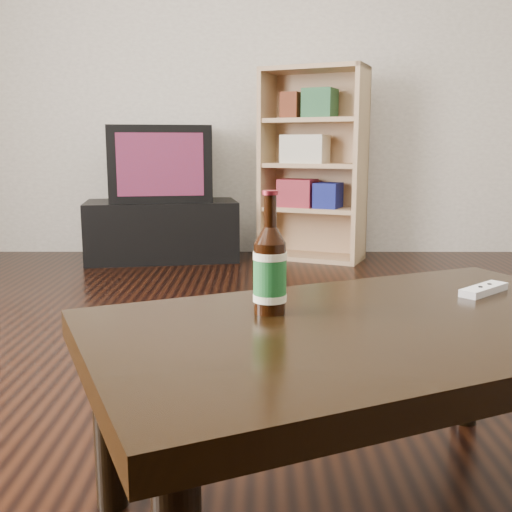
{
  "coord_description": "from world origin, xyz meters",
  "views": [
    {
      "loc": [
        0.11,
        -1.58,
        0.81
      ],
      "look_at": [
        0.11,
        -0.32,
        0.58
      ],
      "focal_mm": 42.0,
      "sensor_mm": 36.0,
      "label": 1
    }
  ],
  "objects_px": {
    "remote": "(484,290)",
    "tv": "(160,164)",
    "tv_stand": "(162,230)",
    "bookshelf": "(313,161)",
    "coffee_table": "(377,347)",
    "beer_bottle": "(270,271)"
  },
  "relations": [
    {
      "from": "remote",
      "to": "tv",
      "type": "bearing_deg",
      "value": 161.91
    },
    {
      "from": "beer_bottle",
      "to": "remote",
      "type": "bearing_deg",
      "value": 18.31
    },
    {
      "from": "coffee_table",
      "to": "tv_stand",
      "type": "bearing_deg",
      "value": 107.06
    },
    {
      "from": "tv_stand",
      "to": "coffee_table",
      "type": "relative_size",
      "value": 0.77
    },
    {
      "from": "tv_stand",
      "to": "tv",
      "type": "distance_m",
      "value": 0.48
    },
    {
      "from": "bookshelf",
      "to": "coffee_table",
      "type": "height_order",
      "value": "bookshelf"
    },
    {
      "from": "tv_stand",
      "to": "bookshelf",
      "type": "relative_size",
      "value": 0.79
    },
    {
      "from": "remote",
      "to": "coffee_table",
      "type": "bearing_deg",
      "value": -94.8
    },
    {
      "from": "bookshelf",
      "to": "remote",
      "type": "relative_size",
      "value": 8.89
    },
    {
      "from": "bookshelf",
      "to": "tv_stand",
      "type": "bearing_deg",
      "value": -154.1
    },
    {
      "from": "tv",
      "to": "bookshelf",
      "type": "height_order",
      "value": "bookshelf"
    },
    {
      "from": "tv_stand",
      "to": "tv",
      "type": "height_order",
      "value": "tv"
    },
    {
      "from": "remote",
      "to": "bookshelf",
      "type": "bearing_deg",
      "value": 141.38
    },
    {
      "from": "coffee_table",
      "to": "beer_bottle",
      "type": "relative_size",
      "value": 5.17
    },
    {
      "from": "tv",
      "to": "coffee_table",
      "type": "height_order",
      "value": "tv"
    },
    {
      "from": "coffee_table",
      "to": "remote",
      "type": "bearing_deg",
      "value": 37.11
    },
    {
      "from": "bookshelf",
      "to": "beer_bottle",
      "type": "height_order",
      "value": "bookshelf"
    },
    {
      "from": "tv",
      "to": "remote",
      "type": "height_order",
      "value": "tv"
    },
    {
      "from": "coffee_table",
      "to": "remote",
      "type": "height_order",
      "value": "remote"
    },
    {
      "from": "tv_stand",
      "to": "remote",
      "type": "distance_m",
      "value": 3.11
    },
    {
      "from": "bookshelf",
      "to": "coffee_table",
      "type": "distance_m",
      "value": 3.13
    },
    {
      "from": "tv",
      "to": "coffee_table",
      "type": "xyz_separation_m",
      "value": [
        0.94,
        -3.07,
        -0.3
      ]
    }
  ]
}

